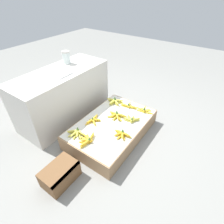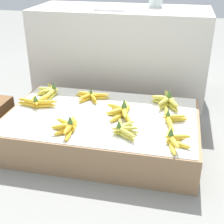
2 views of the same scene
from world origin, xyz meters
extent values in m
plane|color=gray|center=(0.00, 0.00, 0.00)|extent=(10.00, 10.00, 0.00)
cube|color=#997551|center=(0.00, 0.00, 0.11)|extent=(1.22, 0.78, 0.22)
cube|color=silver|center=(0.00, 0.00, 0.22)|extent=(1.19, 0.76, 0.00)
cube|color=beige|center=(-0.04, 0.85, 0.38)|extent=(1.43, 0.59, 0.75)
cube|color=brown|center=(-0.90, 0.04, 0.10)|extent=(0.37, 0.25, 0.21)
cube|color=#4E3520|center=(-0.90, -0.07, 0.20)|extent=(0.37, 0.02, 0.02)
ellipsoid|color=gold|center=(-0.12, -0.20, 0.23)|extent=(0.03, 0.14, 0.03)
ellipsoid|color=gold|center=(-0.15, -0.22, 0.23)|extent=(0.12, 0.12, 0.03)
ellipsoid|color=gold|center=(-0.17, -0.24, 0.23)|extent=(0.14, 0.04, 0.03)
ellipsoid|color=gold|center=(-0.15, -0.27, 0.23)|extent=(0.12, 0.12, 0.03)
ellipsoid|color=gold|center=(-0.12, -0.30, 0.23)|extent=(0.04, 0.14, 0.03)
ellipsoid|color=gold|center=(-0.13, -0.21, 0.26)|extent=(0.05, 0.14, 0.03)
ellipsoid|color=gold|center=(-0.16, -0.22, 0.26)|extent=(0.14, 0.09, 0.03)
ellipsoid|color=gold|center=(-0.16, -0.26, 0.26)|extent=(0.14, 0.09, 0.03)
ellipsoid|color=gold|center=(-0.12, -0.28, 0.26)|extent=(0.03, 0.14, 0.03)
cone|color=#4C7533|center=(-0.12, -0.24, 0.30)|extent=(0.03, 0.03, 0.05)
ellipsoid|color=gold|center=(0.19, -0.24, 0.23)|extent=(0.14, 0.11, 0.02)
ellipsoid|color=gold|center=(0.19, -0.21, 0.23)|extent=(0.16, 0.05, 0.02)
ellipsoid|color=gold|center=(0.18, -0.17, 0.23)|extent=(0.10, 0.14, 0.02)
ellipsoid|color=gold|center=(0.15, -0.17, 0.23)|extent=(0.05, 0.16, 0.02)
ellipsoid|color=gold|center=(0.20, -0.25, 0.26)|extent=(0.14, 0.11, 0.02)
ellipsoid|color=gold|center=(0.19, -0.21, 0.26)|extent=(0.16, 0.06, 0.02)
ellipsoid|color=gold|center=(0.18, -0.17, 0.26)|extent=(0.11, 0.14, 0.02)
ellipsoid|color=gold|center=(0.15, -0.17, 0.26)|extent=(0.04, 0.16, 0.02)
cone|color=#4C7533|center=(0.15, -0.21, 0.29)|extent=(0.03, 0.03, 0.04)
ellipsoid|color=gold|center=(0.46, -0.31, 0.23)|extent=(0.06, 0.14, 0.03)
ellipsoid|color=gold|center=(0.49, -0.27, 0.23)|extent=(0.14, 0.08, 0.03)
ellipsoid|color=gold|center=(0.47, -0.22, 0.23)|extent=(0.12, 0.12, 0.03)
ellipsoid|color=gold|center=(0.44, -0.21, 0.23)|extent=(0.05, 0.14, 0.03)
ellipsoid|color=gold|center=(0.46, -0.29, 0.26)|extent=(0.08, 0.14, 0.03)
ellipsoid|color=gold|center=(0.48, -0.24, 0.26)|extent=(0.14, 0.06, 0.03)
ellipsoid|color=gold|center=(0.44, -0.19, 0.26)|extent=(0.03, 0.14, 0.03)
cone|color=#4C7533|center=(0.44, -0.25, 0.30)|extent=(0.03, 0.03, 0.04)
ellipsoid|color=gold|center=(-0.41, 0.02, 0.23)|extent=(0.17, 0.07, 0.03)
ellipsoid|color=gold|center=(-0.42, 0.05, 0.23)|extent=(0.12, 0.15, 0.03)
ellipsoid|color=gold|center=(-0.45, 0.07, 0.23)|extent=(0.03, 0.17, 0.03)
ellipsoid|color=gold|center=(-0.48, 0.05, 0.23)|extent=(0.12, 0.15, 0.03)
ellipsoid|color=gold|center=(-0.51, 0.02, 0.23)|extent=(0.17, 0.05, 0.03)
ellipsoid|color=gold|center=(-0.40, 0.02, 0.26)|extent=(0.17, 0.07, 0.03)
ellipsoid|color=gold|center=(-0.44, 0.06, 0.26)|extent=(0.08, 0.17, 0.03)
ellipsoid|color=gold|center=(-0.47, 0.04, 0.26)|extent=(0.11, 0.16, 0.03)
ellipsoid|color=gold|center=(-0.51, 0.02, 0.26)|extent=(0.17, 0.06, 0.03)
cone|color=#4C7533|center=(-0.45, 0.01, 0.29)|extent=(0.03, 0.03, 0.04)
ellipsoid|color=gold|center=(0.15, 0.07, 0.24)|extent=(0.05, 0.14, 0.03)
ellipsoid|color=gold|center=(0.09, 0.07, 0.24)|extent=(0.12, 0.12, 0.03)
ellipsoid|color=gold|center=(0.09, 0.01, 0.24)|extent=(0.14, 0.05, 0.03)
ellipsoid|color=gold|center=(0.11, -0.04, 0.24)|extent=(0.09, 0.14, 0.03)
ellipsoid|color=gold|center=(0.17, -0.04, 0.24)|extent=(0.09, 0.14, 0.03)
ellipsoid|color=gold|center=(0.14, 0.06, 0.27)|extent=(0.04, 0.14, 0.03)
ellipsoid|color=gold|center=(0.09, 0.04, 0.27)|extent=(0.14, 0.08, 0.03)
ellipsoid|color=gold|center=(0.10, -0.02, 0.27)|extent=(0.12, 0.12, 0.03)
ellipsoid|color=gold|center=(0.15, -0.03, 0.27)|extent=(0.06, 0.14, 0.03)
cone|color=#4C7533|center=(0.14, 0.02, 0.31)|extent=(0.04, 0.04, 0.05)
ellipsoid|color=gold|center=(0.43, -0.06, 0.23)|extent=(0.07, 0.15, 0.02)
ellipsoid|color=gold|center=(0.47, 0.01, 0.23)|extent=(0.15, 0.07, 0.02)
ellipsoid|color=gold|center=(0.41, 0.05, 0.23)|extent=(0.05, 0.15, 0.02)
ellipsoid|color=gold|center=(0.43, -0.06, 0.26)|extent=(0.06, 0.15, 0.02)
ellipsoid|color=gold|center=(0.45, 0.00, 0.26)|extent=(0.15, 0.07, 0.02)
ellipsoid|color=gold|center=(0.41, 0.05, 0.26)|extent=(0.05, 0.15, 0.02)
cone|color=#4C7533|center=(0.42, -0.01, 0.29)|extent=(0.03, 0.03, 0.04)
ellipsoid|color=gold|center=(-0.44, 0.27, 0.23)|extent=(0.11, 0.14, 0.03)
ellipsoid|color=gold|center=(-0.47, 0.25, 0.23)|extent=(0.15, 0.07, 0.03)
ellipsoid|color=gold|center=(-0.47, 0.21, 0.23)|extent=(0.15, 0.07, 0.03)
ellipsoid|color=gold|center=(-0.44, 0.19, 0.23)|extent=(0.10, 0.15, 0.03)
ellipsoid|color=gold|center=(-0.41, 0.18, 0.23)|extent=(0.03, 0.15, 0.03)
ellipsoid|color=gold|center=(-0.45, 0.27, 0.26)|extent=(0.12, 0.13, 0.03)
ellipsoid|color=gold|center=(-0.46, 0.23, 0.26)|extent=(0.15, 0.03, 0.03)
ellipsoid|color=gold|center=(-0.44, 0.20, 0.26)|extent=(0.14, 0.12, 0.03)
ellipsoid|color=gold|center=(-0.42, 0.18, 0.26)|extent=(0.04, 0.16, 0.03)
cone|color=#4C7533|center=(-0.41, 0.23, 0.30)|extent=(0.03, 0.03, 0.04)
ellipsoid|color=gold|center=(-0.18, 0.24, 0.23)|extent=(0.16, 0.06, 0.02)
ellipsoid|color=gold|center=(-0.15, 0.19, 0.23)|extent=(0.10, 0.15, 0.02)
ellipsoid|color=gold|center=(-0.11, 0.20, 0.23)|extent=(0.11, 0.15, 0.02)
ellipsoid|color=gold|center=(-0.08, 0.23, 0.23)|extent=(0.16, 0.05, 0.02)
ellipsoid|color=gold|center=(-0.16, 0.23, 0.25)|extent=(0.16, 0.06, 0.02)
ellipsoid|color=gold|center=(-0.16, 0.19, 0.25)|extent=(0.11, 0.15, 0.02)
ellipsoid|color=gold|center=(-0.12, 0.20, 0.25)|extent=(0.11, 0.15, 0.02)
ellipsoid|color=gold|center=(-0.09, 0.23, 0.25)|extent=(0.16, 0.05, 0.02)
cone|color=#4C7533|center=(-0.13, 0.22, 0.28)|extent=(0.03, 0.03, 0.04)
ellipsoid|color=gold|center=(0.40, 0.27, 0.24)|extent=(0.06, 0.16, 0.03)
ellipsoid|color=gold|center=(0.37, 0.24, 0.24)|extent=(0.16, 0.07, 0.03)
ellipsoid|color=gold|center=(0.39, 0.20, 0.24)|extent=(0.11, 0.15, 0.03)
ellipsoid|color=gold|center=(0.43, 0.19, 0.24)|extent=(0.11, 0.15, 0.03)
ellipsoid|color=gold|center=(0.40, 0.29, 0.27)|extent=(0.07, 0.16, 0.03)
ellipsoid|color=gold|center=(0.37, 0.24, 0.27)|extent=(0.16, 0.05, 0.03)
ellipsoid|color=gold|center=(0.39, 0.20, 0.27)|extent=(0.11, 0.15, 0.03)
ellipsoid|color=gold|center=(0.43, 0.19, 0.27)|extent=(0.10, 0.15, 0.03)
cone|color=#4C7533|center=(0.41, 0.23, 0.31)|extent=(0.04, 0.04, 0.05)
cylinder|color=silver|center=(0.22, 0.97, 0.84)|extent=(0.11, 0.11, 0.16)
cylinder|color=#B7B2A8|center=(0.22, 0.97, 0.93)|extent=(0.12, 0.12, 0.02)
cube|color=white|center=(-0.10, 0.75, 0.76)|extent=(0.24, 0.21, 0.02)
camera|label=1|loc=(-1.47, -1.02, 1.75)|focal=28.00mm
camera|label=2|loc=(0.44, -1.71, 1.13)|focal=50.00mm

